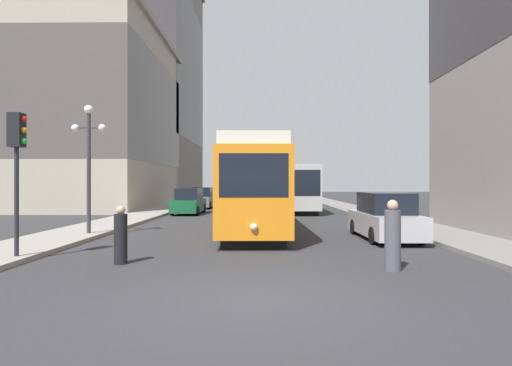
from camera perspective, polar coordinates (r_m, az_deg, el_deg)
name	(u,v)px	position (r m, az deg, el deg)	size (l,w,h in m)	color
ground_plane	(253,299)	(8.23, -0.42, -15.44)	(200.00, 200.00, 0.00)	#303033
sidewalk_left	(193,202)	(48.61, -8.57, -2.51)	(2.76, 120.00, 0.15)	gray
sidewalk_right	(327,202)	(48.56, 9.59, -2.52)	(2.76, 120.00, 0.15)	gray
streetcar	(253,185)	(20.16, -0.45, -0.27)	(2.95, 13.73, 3.89)	black
transit_bus	(297,186)	(33.48, 5.52, -0.44)	(2.78, 11.64, 3.45)	black
parked_car_left_near	(203,198)	(37.30, -7.22, -2.09)	(1.99, 4.49, 1.82)	black
parked_car_left_mid	(189,202)	(30.38, -9.04, -2.56)	(1.95, 4.61, 1.82)	black
parked_car_right_far	(385,218)	(17.27, 16.97, -4.48)	(1.93, 4.88, 1.82)	black
pedestrian_crossing_near	(121,237)	(12.07, -17.80, -6.92)	(0.35, 0.35, 1.58)	black
pedestrian_crossing_far	(393,238)	(11.15, 17.96, -7.04)	(0.40, 0.40, 1.77)	#4C4C56
traffic_light_near_left	(17,146)	(13.58, -29.54, 4.38)	(0.47, 0.36, 4.00)	#232328
lamp_post_left_near	(89,149)	(18.56, -21.65, 4.34)	(1.41, 0.36, 5.22)	#333338
building_left_corner	(144,79)	(59.63, -14.89, 13.44)	(13.37, 21.27, 31.16)	slate
building_left_midblock	(95,116)	(41.19, -20.93, 8.45)	(12.23, 18.61, 16.09)	#A89E8E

